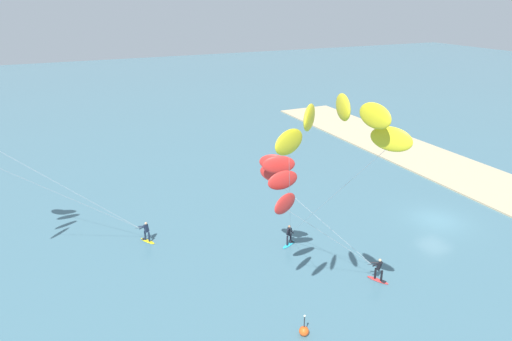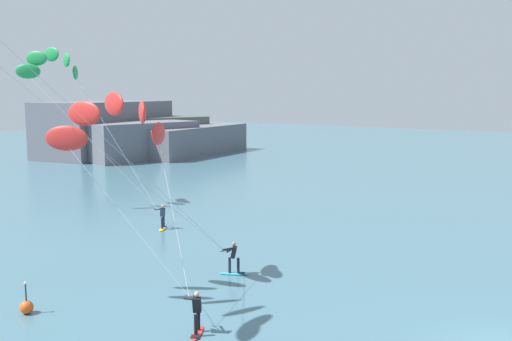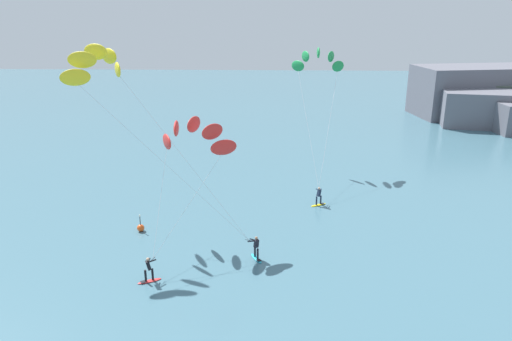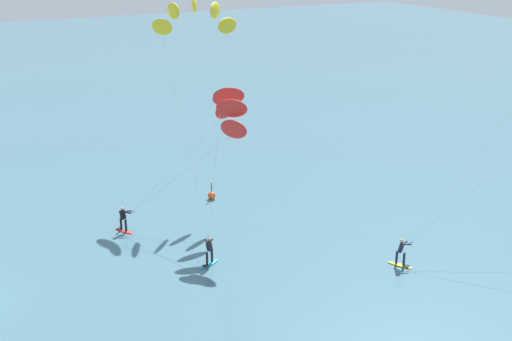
# 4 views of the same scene
# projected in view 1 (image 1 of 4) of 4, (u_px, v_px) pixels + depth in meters

# --- Properties ---
(ground_plane) EXTENTS (240.00, 240.00, 0.00)m
(ground_plane) POSITION_uv_depth(u_px,v_px,m) (437.00, 220.00, 38.39)
(ground_plane) COLOR #426B7A
(kitesurfer_nearshore) EXTENTS (5.93, 8.68, 9.15)m
(kitesurfer_nearshore) POSITION_uv_depth(u_px,v_px,m) (283.00, 180.00, 26.75)
(kitesurfer_nearshore) COLOR red
(kitesurfer_nearshore) RESTS_ON ground
(kitesurfer_mid_water) EXTENTS (13.31, 7.74, 14.02)m
(kitesurfer_mid_water) POSITION_uv_depth(u_px,v_px,m) (338.00, 132.00, 19.63)
(kitesurfer_mid_water) COLOR #23ADD1
(kitesurfer_mid_water) RESTS_ON ground
(marker_buoy) EXTENTS (0.56, 0.56, 1.38)m
(marker_buoy) POSITION_uv_depth(u_px,v_px,m) (304.00, 331.00, 25.27)
(marker_buoy) COLOR #EA5119
(marker_buoy) RESTS_ON ground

